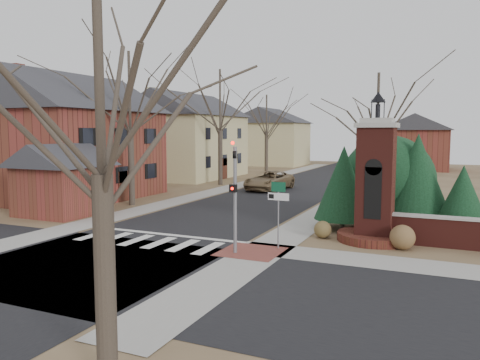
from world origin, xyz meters
The scene contains 29 objects.
ground centered at (0.00, 0.00, 0.00)m, with size 120.00×120.00×0.00m, color brown.
main_street centered at (0.00, 22.00, 0.01)m, with size 8.00×70.00×0.01m, color black.
cross_street centered at (0.00, -3.00, 0.01)m, with size 120.00×8.00×0.01m, color black.
crosswalk_zone centered at (0.00, 0.80, 0.01)m, with size 8.00×2.20×0.02m, color silver.
stop_bar centered at (0.00, 2.30, 0.01)m, with size 8.00×0.35×0.02m, color silver.
sidewalk_right_main centered at (5.20, 22.00, 0.01)m, with size 2.00×60.00×0.02m, color gray.
sidewalk_left centered at (-5.20, 22.00, 0.01)m, with size 2.00×60.00×0.02m, color gray.
curb_apron centered at (4.80, 1.00, 0.01)m, with size 2.40×2.40×0.02m, color brown.
traffic_signal_pole centered at (4.30, 0.57, 2.59)m, with size 0.28×0.41×4.50m.
sign_post centered at (5.59, 1.99, 1.95)m, with size 0.90×0.07×2.75m.
brick_gate_monument centered at (9.00, 4.99, 2.17)m, with size 3.20×3.20×6.47m.
house_brick_left centered at (-13.01, 9.99, 4.66)m, with size 9.80×11.80×9.42m.
house_stucco_left centered at (-13.50, 27.00, 4.59)m, with size 9.80×12.80×9.28m.
garage_left centered at (-8.52, 4.49, 2.24)m, with size 4.80×4.80×4.29m.
house_distant_left centered at (-12.01, 48.00, 4.25)m, with size 10.80×8.80×8.53m.
house_distant_right centered at (7.99, 47.99, 3.65)m, with size 8.80×8.80×7.30m.
evergreen_near centered at (7.20, 7.00, 2.30)m, with size 2.80×2.80×4.10m.
evergreen_mid centered at (10.50, 8.20, 2.60)m, with size 3.40×3.40×4.70m.
evergreen_far centered at (12.50, 7.20, 1.90)m, with size 2.40×2.40×3.30m.
evergreen_mass centered at (9.00, 9.50, 2.40)m, with size 4.80×4.80×4.80m, color black.
bare_tree_0 centered at (-7.00, 9.00, 7.70)m, with size 8.05×8.05×11.15m.
bare_tree_1 centered at (-7.00, 22.00, 8.03)m, with size 8.40×8.40×11.64m.
bare_tree_2 centered at (-7.50, 35.00, 7.03)m, with size 7.35×7.35×10.19m.
bare_tree_3 centered at (7.50, 16.00, 6.69)m, with size 7.00×7.00×9.70m.
bare_tree_4 centered at (6.00, -9.00, 6.35)m, with size 6.65×6.65×9.21m.
pickup_truck centered at (-1.60, 20.16, 0.78)m, with size 2.58×5.59×1.55m, color olive.
distant_car centered at (3.40, 42.14, 0.80)m, with size 1.69×4.86×1.60m, color #2D2E34.
dry_shrub_left centered at (6.80, 4.60, 0.39)m, with size 0.78×0.78×0.78m, color brown.
dry_shrub_right centered at (10.27, 3.88, 0.51)m, with size 1.02×1.02×1.02m, color brown.
Camera 1 is at (11.84, -15.81, 4.77)m, focal length 35.00 mm.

